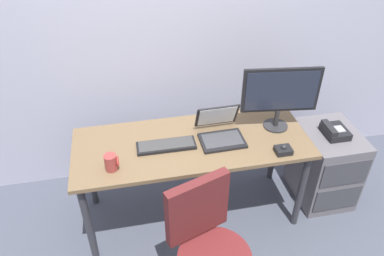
% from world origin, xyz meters
% --- Properties ---
extents(ground_plane, '(8.00, 8.00, 0.00)m').
position_xyz_m(ground_plane, '(0.00, 0.00, 0.00)').
color(ground_plane, '#414653').
extents(back_wall, '(6.00, 0.10, 2.80)m').
position_xyz_m(back_wall, '(0.00, 0.68, 1.40)').
color(back_wall, '#A1A1B5').
rests_on(back_wall, ground).
extents(desk, '(1.67, 0.66, 0.74)m').
position_xyz_m(desk, '(0.00, 0.00, 0.66)').
color(desk, brown).
rests_on(desk, ground).
extents(file_cabinet, '(0.42, 0.53, 0.64)m').
position_xyz_m(file_cabinet, '(1.11, -0.00, 0.32)').
color(file_cabinet, '#5A565B').
rests_on(file_cabinet, ground).
extents(desk_phone, '(0.17, 0.20, 0.09)m').
position_xyz_m(desk_phone, '(1.10, -0.02, 0.68)').
color(desk_phone, black).
rests_on(desk_phone, file_cabinet).
extents(monitor_main, '(0.55, 0.18, 0.48)m').
position_xyz_m(monitor_main, '(0.65, 0.06, 1.02)').
color(monitor_main, '#262628').
rests_on(monitor_main, desk).
extents(keyboard, '(0.41, 0.14, 0.03)m').
position_xyz_m(keyboard, '(-0.19, -0.02, 0.75)').
color(keyboard, black).
rests_on(keyboard, desk).
extents(laptop, '(0.32, 0.32, 0.22)m').
position_xyz_m(laptop, '(0.21, 0.01, 0.79)').
color(laptop, black).
rests_on(laptop, desk).
extents(trackball_mouse, '(0.11, 0.09, 0.07)m').
position_xyz_m(trackball_mouse, '(0.58, -0.24, 0.76)').
color(trackball_mouse, black).
rests_on(trackball_mouse, desk).
extents(coffee_mug, '(0.09, 0.08, 0.11)m').
position_xyz_m(coffee_mug, '(-0.56, -0.18, 0.79)').
color(coffee_mug, maroon).
rests_on(coffee_mug, desk).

